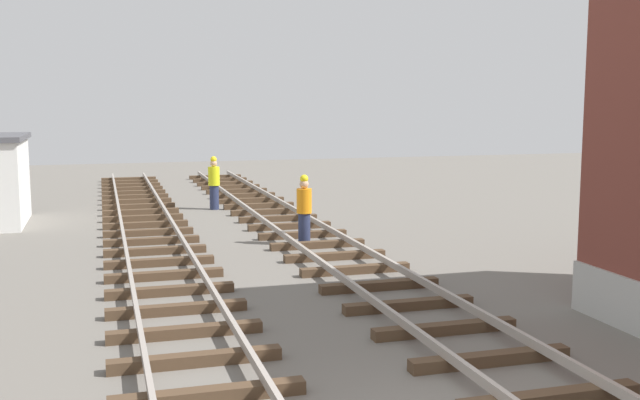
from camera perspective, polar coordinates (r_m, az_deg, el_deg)
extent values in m
cube|color=#4C3826|center=(10.16, 17.04, -14.19)|extent=(2.50, 0.24, 0.18)
cube|color=#4C3826|center=(11.36, 12.80, -11.68)|extent=(2.50, 0.24, 0.18)
cube|color=#4C3826|center=(12.63, 9.44, -9.62)|extent=(2.50, 0.24, 0.18)
cube|color=#4C3826|center=(13.95, 6.74, -7.91)|extent=(2.50, 0.24, 0.18)
cube|color=#4C3826|center=(15.30, 4.53, -6.49)|extent=(2.50, 0.24, 0.18)
cube|color=#4C3826|center=(16.67, 2.69, -5.30)|extent=(2.50, 0.24, 0.18)
cube|color=#4C3826|center=(18.07, 1.14, -4.28)|extent=(2.50, 0.24, 0.18)
cube|color=#4C3826|center=(19.48, -0.19, -3.41)|extent=(2.50, 0.24, 0.18)
cube|color=#4C3826|center=(20.91, -1.33, -2.65)|extent=(2.50, 0.24, 0.18)
cube|color=#4C3826|center=(22.35, -2.32, -1.99)|extent=(2.50, 0.24, 0.18)
cube|color=#4C3826|center=(23.79, -3.20, -1.41)|extent=(2.50, 0.24, 0.18)
cube|color=#4C3826|center=(25.24, -3.97, -0.90)|extent=(2.50, 0.24, 0.18)
cube|color=#4C3826|center=(26.70, -4.66, -0.44)|extent=(2.50, 0.24, 0.18)
cube|color=#4C3826|center=(28.16, -5.28, -0.03)|extent=(2.50, 0.24, 0.18)
cube|color=#4C3826|center=(29.63, -5.84, 0.34)|extent=(2.50, 0.24, 0.18)
cube|color=#4C3826|center=(31.10, -6.34, 0.67)|extent=(2.50, 0.24, 0.18)
cube|color=#4C3826|center=(32.58, -6.80, 0.98)|extent=(2.50, 0.24, 0.18)
cube|color=#4C3826|center=(34.05, -7.22, 1.26)|extent=(2.50, 0.24, 0.18)
cube|color=#4C3826|center=(35.53, -7.60, 1.51)|extent=(2.50, 0.24, 0.18)
cube|color=#4C3826|center=(37.01, -7.95, 1.75)|extent=(2.50, 0.24, 0.18)
cube|color=#4C3826|center=(9.94, -8.43, -14.44)|extent=(2.50, 0.24, 0.18)
cube|color=#4C3826|center=(11.21, -9.41, -11.87)|extent=(2.50, 0.24, 0.18)
cube|color=#4C3826|center=(12.50, -10.18, -9.82)|extent=(2.50, 0.24, 0.18)
cube|color=#4C3826|center=(13.81, -10.79, -8.15)|extent=(2.50, 0.24, 0.18)
cube|color=#4C3826|center=(15.13, -11.30, -6.78)|extent=(2.50, 0.24, 0.18)
cube|color=#4C3826|center=(16.45, -11.72, -5.62)|extent=(2.50, 0.24, 0.18)
cube|color=#4C3826|center=(17.79, -12.08, -4.64)|extent=(2.50, 0.24, 0.18)
cube|color=#4C3826|center=(19.12, -12.38, -3.80)|extent=(2.50, 0.24, 0.18)
cube|color=#4C3826|center=(20.46, -12.65, -3.06)|extent=(2.50, 0.24, 0.18)
cube|color=#4C3826|center=(21.81, -12.88, -2.42)|extent=(2.50, 0.24, 0.18)
cube|color=#4C3826|center=(23.16, -13.09, -1.85)|extent=(2.50, 0.24, 0.18)
cube|color=#4C3826|center=(24.51, -13.27, -1.34)|extent=(2.50, 0.24, 0.18)
cube|color=#4C3826|center=(25.86, -13.44, -0.89)|extent=(2.50, 0.24, 0.18)
cube|color=#4C3826|center=(27.21, -13.58, -0.48)|extent=(2.50, 0.24, 0.18)
cube|color=#4C3826|center=(28.57, -13.72, -0.11)|extent=(2.50, 0.24, 0.18)
cube|color=#4C3826|center=(29.92, -13.84, 0.23)|extent=(2.50, 0.24, 0.18)
cube|color=#4C3826|center=(31.28, -13.95, 0.54)|extent=(2.50, 0.24, 0.18)
cube|color=#4C3826|center=(32.64, -14.05, 0.82)|extent=(2.50, 0.24, 0.18)
cube|color=#4C3826|center=(34.00, -14.14, 1.08)|extent=(2.50, 0.24, 0.18)
cube|color=#4C3826|center=(35.36, -14.23, 1.32)|extent=(2.50, 0.24, 0.18)
cube|color=#4C3826|center=(36.72, -14.31, 1.54)|extent=(2.50, 0.24, 0.18)
cylinder|color=#262D4C|center=(19.88, -1.20, -2.21)|extent=(0.32, 0.32, 0.85)
cylinder|color=orange|center=(19.76, -1.21, -0.06)|extent=(0.40, 0.40, 0.65)
sphere|color=tan|center=(19.71, -1.21, 1.22)|extent=(0.24, 0.24, 0.24)
sphere|color=yellow|center=(19.69, -1.21, 1.62)|extent=(0.22, 0.22, 0.22)
cylinder|color=#262D4C|center=(26.57, -8.03, 0.20)|extent=(0.32, 0.32, 0.85)
cylinder|color=yellow|center=(26.49, -8.06, 1.81)|extent=(0.40, 0.40, 0.65)
sphere|color=tan|center=(26.45, -8.07, 2.77)|extent=(0.24, 0.24, 0.24)
sphere|color=yellow|center=(26.44, -8.08, 3.07)|extent=(0.22, 0.22, 0.22)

